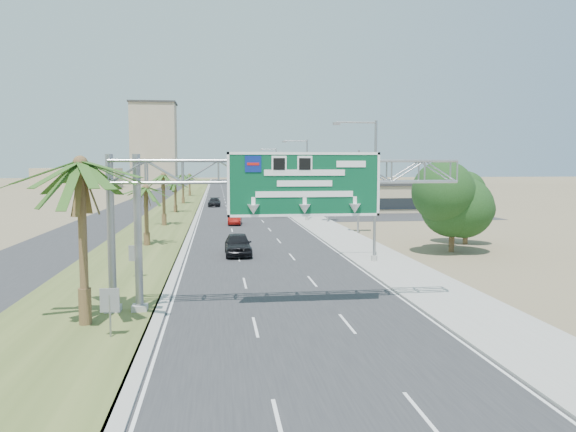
% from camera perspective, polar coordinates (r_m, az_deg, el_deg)
% --- Properties ---
extents(ground, '(600.00, 600.00, 0.00)m').
position_cam_1_polar(ground, '(18.11, 4.90, -17.21)').
color(ground, '#8C7A59').
rests_on(ground, ground).
extents(road, '(12.00, 300.00, 0.02)m').
position_cam_1_polar(road, '(126.60, -5.64, 2.05)').
color(road, '#28282B').
rests_on(road, ground).
extents(sidewalk_right, '(4.00, 300.00, 0.10)m').
position_cam_1_polar(sidewalk_right, '(127.12, -1.81, 2.10)').
color(sidewalk_right, '#9E9B93').
rests_on(sidewalk_right, ground).
extents(median_grass, '(7.00, 300.00, 0.12)m').
position_cam_1_polar(median_grass, '(126.71, -10.17, 2.01)').
color(median_grass, '#445324').
rests_on(median_grass, ground).
extents(opposing_road, '(8.00, 300.00, 0.02)m').
position_cam_1_polar(opposing_road, '(127.26, -13.32, 1.95)').
color(opposing_road, '#28282B').
rests_on(opposing_road, ground).
extents(sign_gantry, '(16.75, 1.24, 7.50)m').
position_cam_1_polar(sign_gantry, '(26.42, -1.81, 3.37)').
color(sign_gantry, gray).
rests_on(sign_gantry, ground).
extents(palm_near, '(5.70, 5.70, 8.35)m').
position_cam_1_polar(palm_near, '(25.00, -20.35, 4.95)').
color(palm_near, brown).
rests_on(palm_near, ground).
extents(palm_row_b, '(3.99, 3.99, 5.95)m').
position_cam_1_polar(palm_row_b, '(48.76, -14.25, 2.68)').
color(palm_row_b, brown).
rests_on(palm_row_b, ground).
extents(palm_row_c, '(3.99, 3.99, 6.75)m').
position_cam_1_polar(palm_row_c, '(64.65, -12.55, 3.97)').
color(palm_row_c, brown).
rests_on(palm_row_c, ground).
extents(palm_row_d, '(3.99, 3.99, 5.45)m').
position_cam_1_polar(palm_row_d, '(82.61, -11.40, 3.37)').
color(palm_row_d, brown).
rests_on(palm_row_d, ground).
extents(palm_row_e, '(3.99, 3.99, 6.15)m').
position_cam_1_polar(palm_row_e, '(101.55, -10.64, 4.08)').
color(palm_row_e, brown).
rests_on(palm_row_e, ground).
extents(palm_row_f, '(3.99, 3.99, 5.75)m').
position_cam_1_polar(palm_row_f, '(126.52, -9.98, 4.12)').
color(palm_row_f, brown).
rests_on(palm_row_f, ground).
extents(streetlight_near, '(3.27, 0.44, 10.00)m').
position_cam_1_polar(streetlight_near, '(39.93, 8.55, 1.97)').
color(streetlight_near, gray).
rests_on(streetlight_near, ground).
extents(streetlight_mid, '(3.27, 0.44, 10.00)m').
position_cam_1_polar(streetlight_mid, '(69.26, 1.77, 3.36)').
color(streetlight_mid, gray).
rests_on(streetlight_mid, ground).
extents(streetlight_far, '(3.27, 0.44, 10.00)m').
position_cam_1_polar(streetlight_far, '(104.95, -1.32, 3.99)').
color(streetlight_far, gray).
rests_on(streetlight_far, ground).
extents(signal_mast, '(10.28, 0.71, 8.00)m').
position_cam_1_polar(signal_mast, '(88.79, -1.61, 3.87)').
color(signal_mast, gray).
rests_on(signal_mast, ground).
extents(store_building, '(18.00, 10.00, 4.00)m').
position_cam_1_polar(store_building, '(86.38, 9.97, 1.86)').
color(store_building, tan).
rests_on(store_building, ground).
extents(oak_near, '(4.50, 4.50, 6.80)m').
position_cam_1_polar(oak_near, '(46.32, 16.40, 2.05)').
color(oak_near, brown).
rests_on(oak_near, ground).
extents(oak_far, '(3.50, 3.50, 5.60)m').
position_cam_1_polar(oak_far, '(51.23, 17.66, 1.50)').
color(oak_far, brown).
rests_on(oak_far, ground).
extents(median_signback_a, '(0.75, 0.08, 2.08)m').
position_cam_1_polar(median_signback_a, '(23.40, -17.66, -8.51)').
color(median_signback_a, gray).
rests_on(median_signback_a, ground).
extents(median_signback_b, '(0.75, 0.08, 2.08)m').
position_cam_1_polar(median_signback_b, '(35.14, -15.27, -3.91)').
color(median_signback_b, gray).
rests_on(median_signback_b, ground).
extents(tower_distant, '(20.00, 16.00, 35.00)m').
position_cam_1_polar(tower_distant, '(268.08, -13.46, 7.31)').
color(tower_distant, gray).
rests_on(tower_distant, ground).
extents(building_distant_left, '(24.00, 14.00, 6.00)m').
position_cam_1_polar(building_distant_left, '(181.20, -20.52, 3.63)').
color(building_distant_left, tan).
rests_on(building_distant_left, ground).
extents(building_distant_right, '(20.00, 12.00, 5.00)m').
position_cam_1_polar(building_distant_right, '(159.99, 4.86, 3.60)').
color(building_distant_right, tan).
rests_on(building_distant_right, ground).
extents(car_left_lane, '(2.03, 4.98, 1.69)m').
position_cam_1_polar(car_left_lane, '(43.17, -5.11, -2.89)').
color(car_left_lane, black).
rests_on(car_left_lane, ground).
extents(car_mid_lane, '(1.75, 4.24, 1.36)m').
position_cam_1_polar(car_mid_lane, '(65.44, -5.42, -0.28)').
color(car_mid_lane, maroon).
rests_on(car_mid_lane, ground).
extents(car_right_lane, '(2.95, 5.30, 1.40)m').
position_cam_1_polar(car_right_lane, '(76.44, -1.24, 0.54)').
color(car_right_lane, gray).
rests_on(car_right_lane, ground).
extents(car_far, '(2.18, 4.96, 1.42)m').
position_cam_1_polar(car_far, '(94.39, -7.50, 1.39)').
color(car_far, black).
rests_on(car_far, ground).
extents(pole_sign_red_near, '(2.40, 0.35, 8.37)m').
position_cam_1_polar(pole_sign_red_near, '(56.58, 7.20, 4.78)').
color(pole_sign_red_near, gray).
rests_on(pole_sign_red_near, ground).
extents(pole_sign_blue, '(2.02, 0.56, 7.94)m').
position_cam_1_polar(pole_sign_blue, '(67.59, 4.08, 4.34)').
color(pole_sign_blue, gray).
rests_on(pole_sign_blue, ground).
extents(pole_sign_red_far, '(2.21, 0.42, 8.83)m').
position_cam_1_polar(pole_sign_red_far, '(92.76, 0.90, 5.24)').
color(pole_sign_red_far, gray).
rests_on(pole_sign_red_far, ground).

